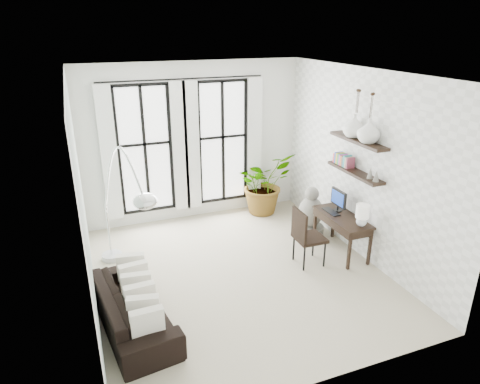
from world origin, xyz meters
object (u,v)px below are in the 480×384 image
plant (263,183)px  buddha (311,214)px  arc_lamp (120,178)px  desk (344,219)px  sofa (132,307)px  desk_chair (305,234)px

plant → buddha: 1.40m
plant → arc_lamp: bearing=-148.9°
plant → desk: size_ratio=1.11×
plant → buddha: bearing=-72.2°
plant → arc_lamp: (-3.10, -1.87, 1.12)m
plant → desk: (0.55, -2.21, 0.01)m
sofa → desk: desk is taller
desk → buddha: desk is taller
plant → sofa: bearing=-138.2°
sofa → plant: bearing=-55.6°
sofa → desk_chair: desk_chair is taller
plant → desk_chair: plant is taller
buddha → plant: bearing=107.8°
arc_lamp → plant: bearing=31.1°
plant → arc_lamp: size_ratio=0.58×
arc_lamp → desk: bearing=-5.3°
desk → desk_chair: size_ratio=1.19×
sofa → arc_lamp: size_ratio=0.86×
arc_lamp → buddha: size_ratio=2.36×
desk → arc_lamp: size_ratio=0.52×
plant → arc_lamp: 3.79m
desk → desk_chair: 0.81m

